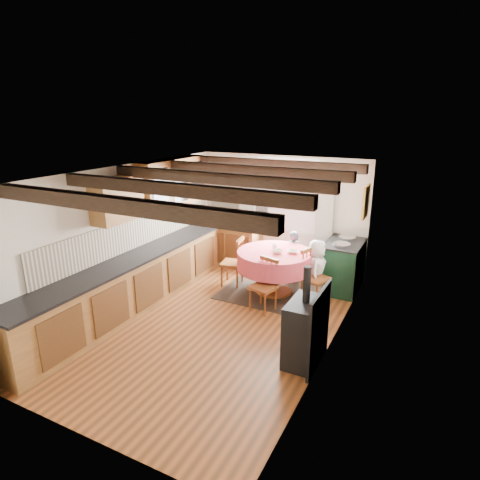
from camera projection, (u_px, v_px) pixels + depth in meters
The scene contains 40 objects.
floor at pixel (218, 321), 6.54m from camera, with size 3.60×5.50×0.00m, color #AC5A27.
ceiling at pixel (215, 172), 5.83m from camera, with size 3.60×5.50×0.00m, color white.
wall_back at pixel (282, 213), 8.53m from camera, with size 3.60×0.00×2.40m, color silver.
wall_front at pixel (72, 334), 3.84m from camera, with size 3.60×0.00×2.40m, color silver.
wall_left at pixel (126, 236), 6.96m from camera, with size 0.00×5.50×2.40m, color silver.
wall_right at pixel (333, 270), 5.41m from camera, with size 0.00×5.50×2.40m, color silver.
beam_a at pixel (117, 205), 4.15m from camera, with size 3.60×0.16×0.16m, color #39281A.
beam_b at pixel (175, 189), 5.00m from camera, with size 3.60×0.16×0.16m, color #39281A.
beam_c at pixel (215, 178), 5.85m from camera, with size 3.60×0.16×0.16m, color #39281A.
beam_d at pixel (245, 170), 6.71m from camera, with size 3.60×0.16×0.16m, color #39281A.
beam_e at pixel (269, 164), 7.56m from camera, with size 3.60×0.16×0.16m, color #39281A.
splash_left at pixel (138, 231), 7.21m from camera, with size 0.02×4.50×0.55m, color beige.
splash_back at pixel (239, 209), 8.94m from camera, with size 1.40×0.02×0.55m, color beige.
base_cabinet_left at pixel (143, 279), 7.06m from camera, with size 0.60×5.30×0.88m, color #A46C2F.
base_cabinet_back at pixel (231, 244), 8.95m from camera, with size 1.30×0.60×0.88m, color #A46C2F.
worktop_left at pixel (142, 255), 6.91m from camera, with size 0.64×5.30×0.04m, color black.
worktop_back at pixel (231, 225), 8.80m from camera, with size 1.30×0.64×0.04m, color black.
wall_cabinet_glass at pixel (173, 183), 7.68m from camera, with size 0.34×1.80×0.90m, color #A46C2F.
wall_cabinet_solid at pixel (117, 200), 6.42m from camera, with size 0.34×0.90×0.70m, color #A46C2F.
window_frame at pixel (286, 195), 8.35m from camera, with size 1.34×0.03×1.54m, color white.
window_pane at pixel (287, 195), 8.36m from camera, with size 1.20×0.01×1.40m, color white.
curtain_left at pixel (247, 215), 8.80m from camera, with size 0.35×0.10×2.10m, color #96A287.
curtain_right at pixel (324, 224), 8.07m from camera, with size 0.35×0.10×2.10m, color #96A287.
curtain_rod at pixel (286, 166), 8.10m from camera, with size 0.03×0.03×2.00m, color black.
wall_picture at pixel (366, 202), 7.24m from camera, with size 0.04×0.50×0.60m, color gold.
wall_plate at pixel (332, 194), 7.90m from camera, with size 0.30×0.30×0.02m, color silver.
rug at pixel (274, 293), 7.55m from camera, with size 1.88×1.46×0.01m, color black.
dining_table at pixel (274, 273), 7.43m from camera, with size 1.36×1.36×0.82m, color #EE4471, non-canonical shape.
chair_near at pixel (263, 285), 6.77m from camera, with size 0.39×0.41×0.91m, color brown, non-canonical shape.
chair_left at pixel (232, 261), 7.81m from camera, with size 0.41×0.43×0.96m, color brown, non-canonical shape.
chair_right at pixel (316, 277), 7.03m from camera, with size 0.43×0.45×0.99m, color brown, non-canonical shape.
aga_range at pixel (342, 265), 7.62m from camera, with size 0.66×1.03×0.95m, color #123320, non-canonical shape.
cast_iron_stove at pixel (305, 315), 5.28m from camera, with size 0.41×0.69×1.37m, color black, non-canonical shape.
child_far at pixel (293, 256), 7.98m from camera, with size 0.38×0.25×1.04m, color #455260.
child_right at pixel (316, 270), 7.20m from camera, with size 0.54×0.35×1.10m, color white.
bowl_a at pixel (293, 252), 7.22m from camera, with size 0.20×0.20×0.05m, color silver.
bowl_b at pixel (278, 252), 7.21m from camera, with size 0.18×0.18×0.06m, color silver.
cup at pixel (275, 247), 7.41m from camera, with size 0.10×0.10×0.09m, color silver.
canister_tall at pixel (222, 217), 8.89m from camera, with size 0.14×0.14×0.24m, color #262628.
canister_wide at pixel (235, 219), 8.72m from camera, with size 0.20×0.20×0.22m, color #262628.
Camera 1 is at (2.96, -5.07, 3.20)m, focal length 30.31 mm.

